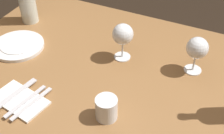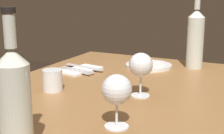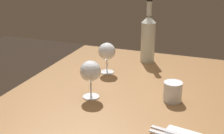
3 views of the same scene
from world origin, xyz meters
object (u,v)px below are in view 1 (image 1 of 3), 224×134
at_px(dinner_plate, 18,46).
at_px(fork_outer, 32,103).
at_px(fork_inner, 26,101).
at_px(table_knife, 12,96).
at_px(water_tumbler, 106,109).
at_px(folded_napkin, 20,100).
at_px(wine_glass_right, 123,35).
at_px(wine_glass_left, 197,49).

relative_size(dinner_plate, fork_outer, 1.19).
height_order(fork_inner, table_knife, same).
distance_m(water_tumbler, fork_outer, 0.26).
bearing_deg(water_tumbler, folded_napkin, 12.11).
bearing_deg(water_tumbler, table_knife, 11.03).
distance_m(wine_glass_right, table_knife, 0.46).
bearing_deg(dinner_plate, fork_outer, 135.46).
distance_m(water_tumbler, table_knife, 0.33).
bearing_deg(table_knife, water_tumbler, -168.97).
xyz_separation_m(water_tumbler, folded_napkin, (0.30, 0.06, -0.03)).
xyz_separation_m(wine_glass_left, fork_inner, (0.47, 0.41, -0.09)).
bearing_deg(fork_inner, wine_glass_left, -138.65).
xyz_separation_m(wine_glass_right, fork_outer, (0.17, 0.37, -0.10)).
height_order(water_tumbler, dinner_plate, water_tumbler).
relative_size(water_tumbler, folded_napkin, 0.37).
height_order(fork_outer, table_knife, same).
bearing_deg(water_tumbler, dinner_plate, -20.22).
distance_m(wine_glass_right, water_tumbler, 0.33).
bearing_deg(fork_outer, fork_inner, 0.00).
bearing_deg(fork_outer, table_knife, 0.00).
height_order(wine_glass_left, water_tumbler, wine_glass_left).
distance_m(fork_inner, table_knife, 0.06).
xyz_separation_m(folded_napkin, table_knife, (0.03, 0.00, 0.01)).
relative_size(fork_inner, fork_outer, 1.00).
distance_m(water_tumbler, folded_napkin, 0.31).
relative_size(wine_glass_right, table_knife, 0.72).
bearing_deg(fork_outer, folded_napkin, 0.00).
height_order(folded_napkin, fork_inner, fork_inner).
xyz_separation_m(wine_glass_left, dinner_plate, (0.69, 0.16, -0.09)).
xyz_separation_m(dinner_plate, folded_napkin, (-0.20, 0.25, -0.00)).
bearing_deg(dinner_plate, table_knife, 124.73).
distance_m(wine_glass_right, folded_napkin, 0.44).
bearing_deg(water_tumbler, wine_glass_left, -119.27).
xyz_separation_m(wine_glass_right, table_knife, (0.25, 0.37, -0.10)).
distance_m(wine_glass_left, fork_outer, 0.61).
distance_m(wine_glass_left, folded_napkin, 0.65).
distance_m(dinner_plate, fork_inner, 0.34).
bearing_deg(fork_inner, wine_glass_right, -117.41).
xyz_separation_m(wine_glass_left, table_knife, (0.52, 0.41, -0.09)).
height_order(wine_glass_right, folded_napkin, wine_glass_right).
distance_m(folded_napkin, fork_outer, 0.05).
bearing_deg(wine_glass_left, dinner_plate, 13.26).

